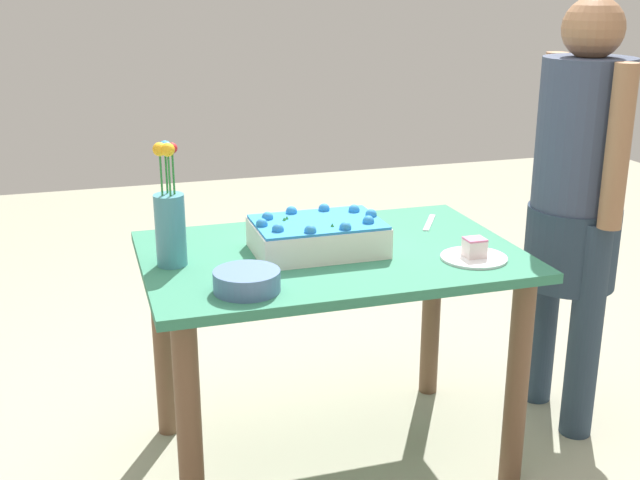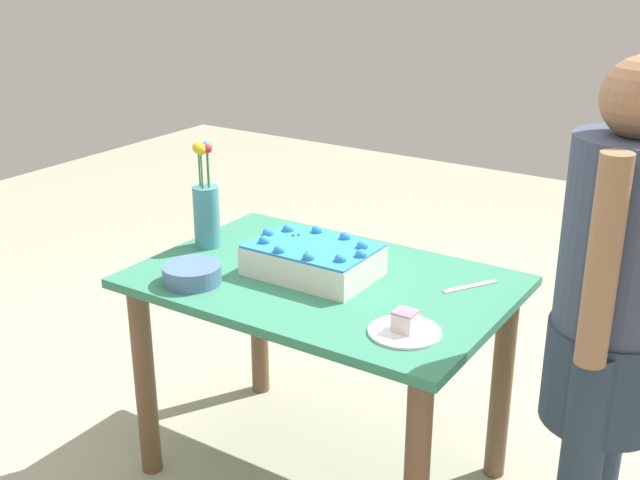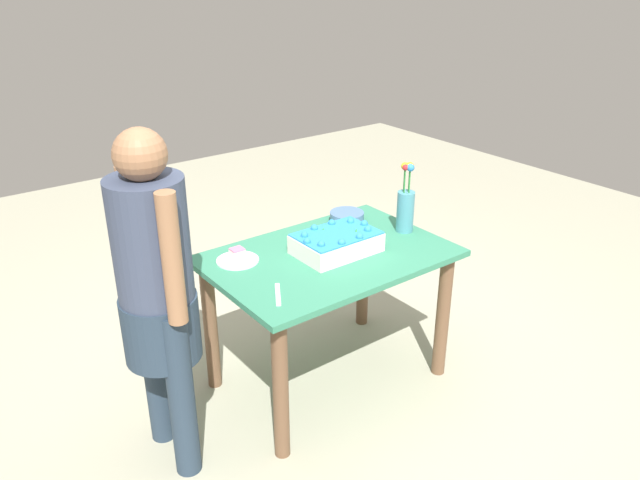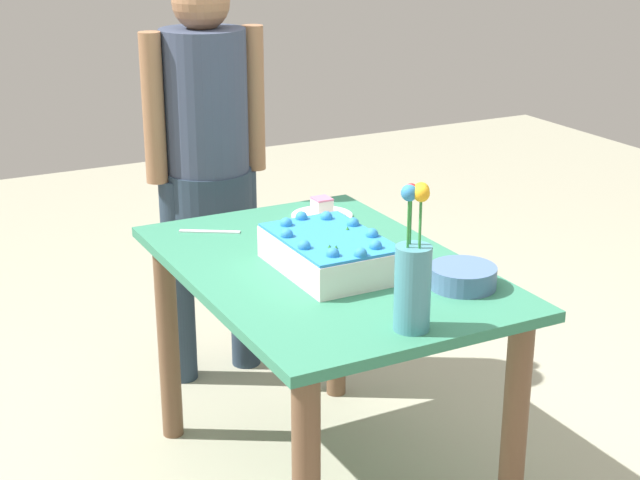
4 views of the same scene
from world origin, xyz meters
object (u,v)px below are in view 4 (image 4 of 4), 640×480
at_px(serving_plate_with_slice, 322,212).
at_px(fruit_bowl, 463,277).
at_px(sheet_cake, 329,252).
at_px(cake_knife, 210,231).
at_px(flower_vase, 413,277).
at_px(person_standing, 207,155).

distance_m(serving_plate_with_slice, fruit_bowl, 0.71).
xyz_separation_m(sheet_cake, cake_knife, (-0.46, -0.18, -0.05)).
bearing_deg(cake_knife, fruit_bowl, 152.34).
distance_m(sheet_cake, serving_plate_with_slice, 0.48).
relative_size(flower_vase, fruit_bowl, 2.02).
distance_m(sheet_cake, person_standing, 0.92).
xyz_separation_m(cake_knife, flower_vase, (0.91, 0.17, 0.13)).
height_order(sheet_cake, person_standing, person_standing).
height_order(flower_vase, fruit_bowl, flower_vase).
relative_size(serving_plate_with_slice, flower_vase, 0.54).
relative_size(cake_knife, person_standing, 0.13).
height_order(serving_plate_with_slice, flower_vase, flower_vase).
relative_size(cake_knife, fruit_bowl, 1.05).
xyz_separation_m(serving_plate_with_slice, fruit_bowl, (0.71, 0.06, 0.01)).
bearing_deg(fruit_bowl, person_standing, -167.56).
bearing_deg(fruit_bowl, serving_plate_with_slice, -175.52).
xyz_separation_m(serving_plate_with_slice, cake_knife, (-0.03, -0.38, -0.01)).
xyz_separation_m(sheet_cake, flower_vase, (0.45, -0.01, 0.08)).
bearing_deg(sheet_cake, flower_vase, -1.41).
bearing_deg(serving_plate_with_slice, flower_vase, -13.70).
distance_m(flower_vase, person_standing, 1.37).
xyz_separation_m(serving_plate_with_slice, person_standing, (-0.49, -0.21, 0.11)).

